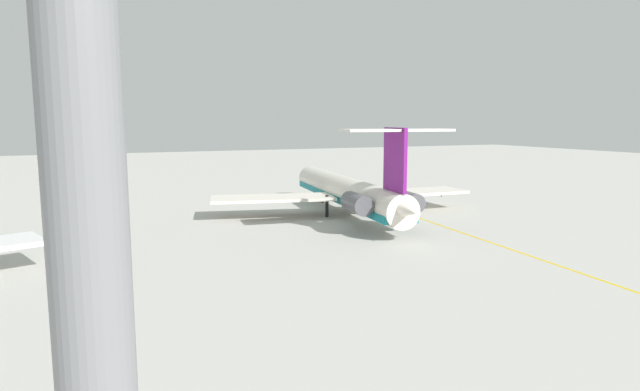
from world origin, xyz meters
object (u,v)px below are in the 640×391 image
at_px(ground_crew_near_tail, 441,190).
at_px(main_jetliner, 349,192).
at_px(light_mast, 89,249).
at_px(ground_crew_near_nose, 392,187).
at_px(safety_cone_nose, 398,190).

bearing_deg(ground_crew_near_tail, main_jetliner, 79.41).
distance_m(ground_crew_near_tail, light_mast, 92.24).
bearing_deg(ground_crew_near_nose, light_mast, -24.62).
height_order(ground_crew_near_nose, light_mast, light_mast).
bearing_deg(ground_crew_near_nose, ground_crew_near_tail, 43.70).
height_order(safety_cone_nose, light_mast, light_mast).
xyz_separation_m(safety_cone_nose, light_mast, (-80.20, 53.67, 11.82)).
xyz_separation_m(main_jetliner, light_mast, (-61.15, 33.66, 8.72)).
xyz_separation_m(ground_crew_near_nose, safety_cone_nose, (0.98, -1.99, -0.87)).
bearing_deg(ground_crew_near_tail, light_mast, 106.67).
bearing_deg(main_jetliner, light_mast, 158.47).
height_order(main_jetliner, ground_crew_near_tail, main_jetliner).
relative_size(main_jetliner, ground_crew_near_tail, 24.92).
bearing_deg(safety_cone_nose, ground_crew_near_nose, 116.22).
distance_m(safety_cone_nose, light_mast, 97.22).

